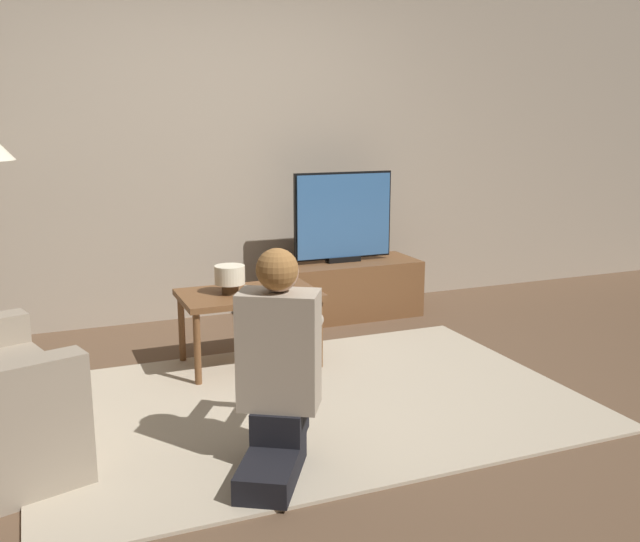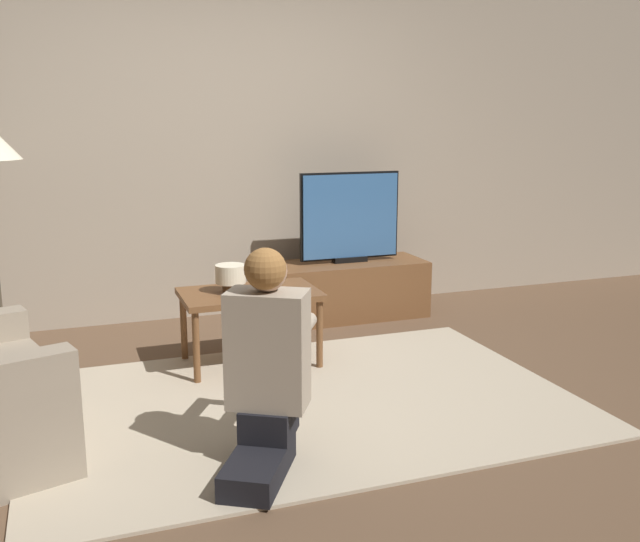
{
  "view_description": "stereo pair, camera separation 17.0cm",
  "coord_description": "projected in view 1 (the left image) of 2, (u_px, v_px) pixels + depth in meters",
  "views": [
    {
      "loc": [
        -1.29,
        -3.31,
        1.5
      ],
      "look_at": [
        0.26,
        0.47,
        0.61
      ],
      "focal_mm": 40.0,
      "sensor_mm": 36.0,
      "label": 1
    },
    {
      "loc": [
        -1.13,
        -3.37,
        1.5
      ],
      "look_at": [
        0.26,
        0.47,
        0.61
      ],
      "focal_mm": 40.0,
      "sensor_mm": 36.0,
      "label": 2
    }
  ],
  "objects": [
    {
      "name": "person_kneeling",
      "position": [
        278.0,
        363.0,
        3.04
      ],
      "size": [
        0.63,
        0.83,
        0.95
      ],
      "rotation": [
        0.0,
        0.0,
        2.61
      ],
      "color": "black",
      "rests_on": "rug"
    },
    {
      "name": "rug",
      "position": [
        309.0,
        403.0,
        3.79
      ],
      "size": [
        2.83,
        1.88,
        0.02
      ],
      "color": "#BCAD93",
      "rests_on": "ground_plane"
    },
    {
      "name": "table_lamp",
      "position": [
        230.0,
        277.0,
        4.21
      ],
      "size": [
        0.18,
        0.18,
        0.17
      ],
      "color": "#4C3823",
      "rests_on": "coffee_table"
    },
    {
      "name": "coffee_table",
      "position": [
        249.0,
        301.0,
        4.29
      ],
      "size": [
        0.82,
        0.51,
        0.47
      ],
      "color": "brown",
      "rests_on": "ground_plane"
    },
    {
      "name": "tv_stand",
      "position": [
        343.0,
        289.0,
        5.42
      ],
      "size": [
        1.14,
        0.48,
        0.43
      ],
      "color": "brown",
      "rests_on": "ground_plane"
    },
    {
      "name": "wall_back",
      "position": [
        213.0,
        144.0,
        5.26
      ],
      "size": [
        10.0,
        0.06,
        2.6
      ],
      "color": "tan",
      "rests_on": "ground_plane"
    },
    {
      "name": "tv",
      "position": [
        343.0,
        217.0,
        5.31
      ],
      "size": [
        0.78,
        0.08,
        0.67
      ],
      "color": "black",
      "rests_on": "tv_stand"
    },
    {
      "name": "ground_plane",
      "position": [
        309.0,
        404.0,
        3.79
      ],
      "size": [
        10.0,
        10.0,
        0.0
      ],
      "primitive_type": "plane",
      "color": "brown"
    }
  ]
}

